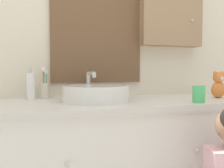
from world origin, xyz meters
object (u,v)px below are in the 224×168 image
at_px(sink_basin, 96,93).
at_px(teddy_bear, 218,85).
at_px(drinking_cup, 199,94).
at_px(soap_dispenser, 31,86).
at_px(toothbrush_holder, 44,89).

xyz_separation_m(sink_basin, teddy_bear, (0.79, -0.05, 0.03)).
height_order(sink_basin, drinking_cup, sink_basin).
height_order(sink_basin, teddy_bear, teddy_bear).
bearing_deg(soap_dispenser, drinking_cup, -24.91).
height_order(soap_dispenser, drinking_cup, soap_dispenser).
bearing_deg(soap_dispenser, sink_basin, -27.03).
bearing_deg(soap_dispenser, teddy_bear, -11.41).
height_order(toothbrush_holder, soap_dispenser, toothbrush_holder).
bearing_deg(soap_dispenser, toothbrush_holder, 29.14).
bearing_deg(toothbrush_holder, soap_dispenser, -150.86).
height_order(sink_basin, soap_dispenser, soap_dispenser).
bearing_deg(sink_basin, teddy_bear, -3.63).
relative_size(sink_basin, teddy_bear, 2.52).
height_order(teddy_bear, drinking_cup, teddy_bear).
bearing_deg(toothbrush_holder, sink_basin, -39.17).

